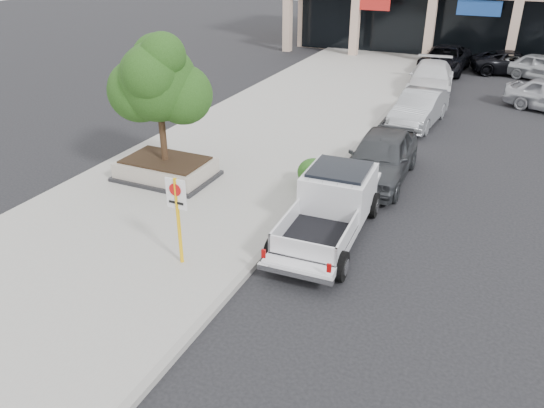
{
  "coord_description": "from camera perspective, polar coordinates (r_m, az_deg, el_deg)",
  "views": [
    {
      "loc": [
        3.57,
        -9.61,
        7.48
      ],
      "look_at": [
        -1.52,
        1.5,
        1.32
      ],
      "focal_mm": 35.0,
      "sensor_mm": 36.0,
      "label": 1
    }
  ],
  "objects": [
    {
      "name": "sidewalk",
      "position": [
        19.51,
        -5.15,
        4.35
      ],
      "size": [
        8.0,
        52.0,
        0.15
      ],
      "primitive_type": "cube",
      "color": "gray",
      "rests_on": "ground"
    },
    {
      "name": "planter_tree",
      "position": [
        17.45,
        -11.53,
        12.76
      ],
      "size": [
        2.9,
        2.55,
        4.0
      ],
      "color": "#2F2212",
      "rests_on": "planter"
    },
    {
      "name": "lot_car_d",
      "position": [
        36.33,
        24.55,
        13.67
      ],
      "size": [
        5.33,
        3.48,
        1.36
      ],
      "primitive_type": "imported",
      "rotation": [
        0.0,
        0.0,
        1.84
      ],
      "color": "black",
      "rests_on": "ground"
    },
    {
      "name": "hedge",
      "position": [
        17.36,
        4.53,
        3.39
      ],
      "size": [
        1.1,
        0.99,
        0.93
      ],
      "primitive_type": "ellipsoid",
      "color": "#194112",
      "rests_on": "sidewalk"
    },
    {
      "name": "planter",
      "position": [
        18.32,
        -11.32,
        3.74
      ],
      "size": [
        3.2,
        2.2,
        0.68
      ],
      "color": "black",
      "rests_on": "sidewalk"
    },
    {
      "name": "curb",
      "position": [
        18.02,
        5.88,
        2.35
      ],
      "size": [
        0.2,
        52.0,
        0.15
      ],
      "primitive_type": "cube",
      "color": "gray",
      "rests_on": "ground"
    },
    {
      "name": "curb_car_c",
      "position": [
        30.04,
        16.71,
        12.81
      ],
      "size": [
        2.76,
        5.66,
        1.59
      ],
      "primitive_type": "imported",
      "rotation": [
        0.0,
        0.0,
        0.1
      ],
      "color": "silver",
      "rests_on": "ground"
    },
    {
      "name": "curb_car_a",
      "position": [
        18.41,
        11.63,
        5.03
      ],
      "size": [
        2.07,
        4.93,
        1.67
      ],
      "primitive_type": "imported",
      "rotation": [
        0.0,
        0.0,
        0.02
      ],
      "color": "#333538",
      "rests_on": "ground"
    },
    {
      "name": "pickup_truck",
      "position": [
        14.46,
        6.08,
        -0.66
      ],
      "size": [
        2.24,
        5.53,
        1.72
      ],
      "primitive_type": null,
      "rotation": [
        0.0,
        0.0,
        0.04
      ],
      "color": "silver",
      "rests_on": "ground"
    },
    {
      "name": "no_parking_sign",
      "position": [
        12.92,
        -10.14,
        -0.6
      ],
      "size": [
        0.55,
        0.09,
        2.3
      ],
      "color": "#FCB90D",
      "rests_on": "sidewalk"
    },
    {
      "name": "ground",
      "position": [
        12.69,
        3.45,
        -9.41
      ],
      "size": [
        120.0,
        120.0,
        0.0
      ],
      "primitive_type": "plane",
      "color": "black",
      "rests_on": "ground"
    },
    {
      "name": "curb_car_d",
      "position": [
        35.46,
        18.08,
        14.6
      ],
      "size": [
        2.76,
        5.61,
        1.53
      ],
      "primitive_type": "imported",
      "rotation": [
        0.0,
        0.0,
        -0.04
      ],
      "color": "black",
      "rests_on": "ground"
    },
    {
      "name": "curb_car_b",
      "position": [
        24.6,
        15.55,
        9.91
      ],
      "size": [
        1.99,
        4.66,
        1.49
      ],
      "primitive_type": "imported",
      "rotation": [
        0.0,
        0.0,
        -0.09
      ],
      "color": "#95989C",
      "rests_on": "ground"
    }
  ]
}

